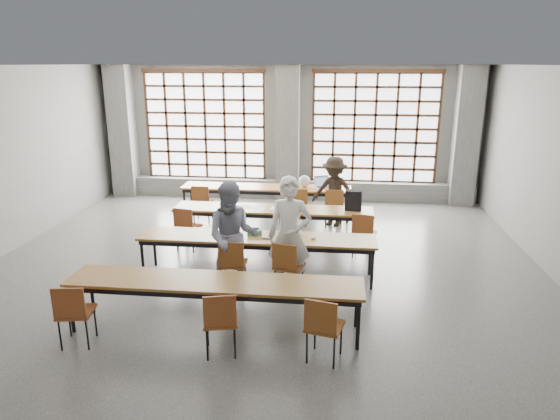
% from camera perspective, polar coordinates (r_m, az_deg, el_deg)
% --- Properties ---
extents(floor, '(11.00, 11.00, 0.00)m').
position_cam_1_polar(floor, '(8.63, -2.56, -7.76)').
color(floor, '#494846').
rests_on(floor, ground).
extents(ceiling, '(11.00, 11.00, 0.00)m').
position_cam_1_polar(ceiling, '(7.87, -2.90, 16.17)').
color(ceiling, silver).
rests_on(ceiling, floor).
extents(wall_back, '(10.00, 0.00, 10.00)m').
position_cam_1_polar(wall_back, '(13.45, 1.02, 8.82)').
color(wall_back, slate).
rests_on(wall_back, floor).
extents(wall_front, '(10.00, 0.00, 10.00)m').
position_cam_1_polar(wall_front, '(3.15, -19.64, -19.18)').
color(wall_front, slate).
rests_on(wall_front, floor).
extents(column_left, '(0.60, 0.55, 3.50)m').
position_cam_1_polar(column_left, '(14.32, -17.53, 8.54)').
color(column_left, '#50504E').
rests_on(column_left, floor).
extents(column_mid, '(0.60, 0.55, 3.50)m').
position_cam_1_polar(column_mid, '(13.17, 0.90, 8.66)').
color(column_mid, '#50504E').
rests_on(column_mid, floor).
extents(column_right, '(0.60, 0.55, 3.50)m').
position_cam_1_polar(column_right, '(13.50, 20.46, 7.83)').
color(column_right, '#50504E').
rests_on(column_right, floor).
extents(window_left, '(3.32, 0.12, 3.00)m').
position_cam_1_polar(window_left, '(13.75, -8.52, 9.45)').
color(window_left, white).
rests_on(window_left, wall_back).
extents(window_right, '(3.32, 0.12, 3.00)m').
position_cam_1_polar(window_right, '(13.33, 10.79, 9.12)').
color(window_right, white).
rests_on(window_right, wall_back).
extents(sill_ledge, '(9.80, 0.35, 0.50)m').
position_cam_1_polar(sill_ledge, '(13.53, 0.91, 2.41)').
color(sill_ledge, '#50504E').
rests_on(sill_ledge, floor).
extents(desk_row_a, '(4.00, 0.70, 0.73)m').
position_cam_1_polar(desk_row_a, '(11.81, -1.59, 2.38)').
color(desk_row_a, brown).
rests_on(desk_row_a, floor).
extents(desk_row_b, '(4.00, 0.70, 0.73)m').
position_cam_1_polar(desk_row_b, '(10.05, -0.80, -0.15)').
color(desk_row_b, brown).
rests_on(desk_row_b, floor).
extents(desk_row_c, '(4.00, 0.70, 0.73)m').
position_cam_1_polar(desk_row_c, '(8.44, -2.66, -3.45)').
color(desk_row_c, brown).
rests_on(desk_row_c, floor).
extents(desk_row_d, '(4.00, 0.70, 0.73)m').
position_cam_1_polar(desk_row_d, '(6.84, -7.49, -8.51)').
color(desk_row_d, brown).
rests_on(desk_row_d, floor).
extents(chair_back_left, '(0.42, 0.43, 0.88)m').
position_cam_1_polar(chair_back_left, '(11.52, -8.93, 1.17)').
color(chair_back_left, brown).
rests_on(chair_back_left, floor).
extents(chair_back_mid, '(0.47, 0.47, 0.88)m').
position_cam_1_polar(chair_back_mid, '(11.15, 2.09, 0.85)').
color(chair_back_mid, brown).
rests_on(chair_back_mid, floor).
extents(chair_back_right, '(0.44, 0.45, 0.88)m').
position_cam_1_polar(chair_back_right, '(11.12, 6.18, 0.72)').
color(chair_back_right, brown).
rests_on(chair_back_right, floor).
extents(chair_mid_left, '(0.50, 0.50, 0.88)m').
position_cam_1_polar(chair_mid_left, '(9.84, -10.65, -1.60)').
color(chair_mid_left, brown).
rests_on(chair_mid_left, floor).
extents(chair_mid_centre, '(0.44, 0.44, 0.88)m').
position_cam_1_polar(chair_mid_centre, '(9.45, 1.15, -2.05)').
color(chair_mid_centre, brown).
rests_on(chair_mid_centre, floor).
extents(chair_mid_right, '(0.50, 0.51, 0.88)m').
position_cam_1_polar(chair_mid_right, '(9.43, 9.52, -2.32)').
color(chair_mid_right, brown).
rests_on(chair_mid_right, floor).
extents(chair_front_left, '(0.44, 0.45, 0.88)m').
position_cam_1_polar(chair_front_left, '(7.96, -5.47, -5.76)').
color(chair_front_left, brown).
rests_on(chair_front_left, floor).
extents(chair_front_right, '(0.52, 0.52, 0.88)m').
position_cam_1_polar(chair_front_right, '(7.84, 0.83, -6.05)').
color(chair_front_right, brown).
rests_on(chair_front_right, floor).
extents(chair_near_left, '(0.48, 0.49, 0.88)m').
position_cam_1_polar(chair_near_left, '(6.97, -22.56, -10.40)').
color(chair_near_left, brown).
rests_on(chair_near_left, floor).
extents(chair_near_mid, '(0.51, 0.51, 0.88)m').
position_cam_1_polar(chair_near_mid, '(6.31, -6.85, -12.07)').
color(chair_near_mid, brown).
rests_on(chair_near_mid, floor).
extents(chair_near_right, '(0.51, 0.51, 0.88)m').
position_cam_1_polar(chair_near_right, '(6.16, 4.94, -12.74)').
color(chair_near_right, brown).
rests_on(chair_near_right, floor).
extents(student_male, '(0.71, 0.49, 1.88)m').
position_cam_1_polar(student_male, '(7.81, 1.10, -2.96)').
color(student_male, silver).
rests_on(student_male, floor).
extents(student_female, '(0.95, 0.78, 1.78)m').
position_cam_1_polar(student_female, '(7.96, -5.38, -3.06)').
color(student_female, '#182048').
rests_on(student_female, floor).
extents(student_back, '(1.15, 0.89, 1.57)m').
position_cam_1_polar(student_back, '(11.19, 6.20, 2.12)').
color(student_back, black).
rests_on(student_back, floor).
extents(laptop_front, '(0.38, 0.33, 0.26)m').
position_cam_1_polar(laptop_front, '(8.44, 1.18, -2.54)').
color(laptop_front, silver).
rests_on(laptop_front, desk_row_c).
extents(laptop_back, '(0.46, 0.43, 0.26)m').
position_cam_1_polar(laptop_back, '(11.77, 4.88, 2.92)').
color(laptop_back, '#BBBBC0').
rests_on(laptop_back, desk_row_a).
extents(mouse, '(0.10, 0.07, 0.04)m').
position_cam_1_polar(mouse, '(8.30, 3.81, -3.20)').
color(mouse, silver).
rests_on(mouse, desk_row_c).
extents(green_box, '(0.26, 0.12, 0.09)m').
position_cam_1_polar(green_box, '(8.49, -2.92, -2.55)').
color(green_box, green).
rests_on(green_box, desk_row_c).
extents(phone, '(0.13, 0.06, 0.01)m').
position_cam_1_polar(phone, '(8.30, -1.54, -3.26)').
color(phone, black).
rests_on(phone, desk_row_c).
extents(paper_sheet_a, '(0.31, 0.23, 0.00)m').
position_cam_1_polar(paper_sheet_a, '(10.17, -4.13, 0.40)').
color(paper_sheet_a, white).
rests_on(paper_sheet_a, desk_row_b).
extents(paper_sheet_b, '(0.36, 0.33, 0.00)m').
position_cam_1_polar(paper_sheet_b, '(10.03, -2.54, 0.19)').
color(paper_sheet_b, white).
rests_on(paper_sheet_b, desk_row_b).
extents(paper_sheet_c, '(0.31, 0.23, 0.00)m').
position_cam_1_polar(paper_sheet_c, '(10.02, -0.24, 0.20)').
color(paper_sheet_c, white).
rests_on(paper_sheet_c, desk_row_b).
extents(backpack, '(0.34, 0.24, 0.40)m').
position_cam_1_polar(backpack, '(9.96, 8.40, 1.11)').
color(backpack, black).
rests_on(backpack, desk_row_b).
extents(plastic_bag, '(0.32, 0.29, 0.29)m').
position_cam_1_polar(plastic_bag, '(11.72, 2.81, 3.30)').
color(plastic_bag, silver).
rests_on(plastic_bag, desk_row_a).
extents(red_pouch, '(0.22, 0.15, 0.06)m').
position_cam_1_polar(red_pouch, '(7.05, -22.32, -10.38)').
color(red_pouch, '#A01D13').
rests_on(red_pouch, chair_near_left).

